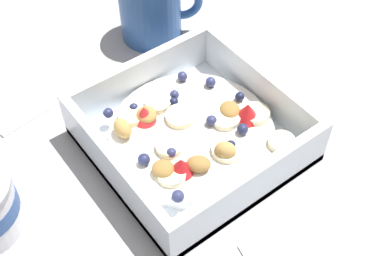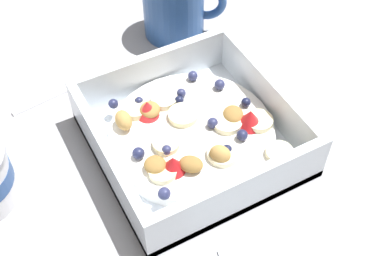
# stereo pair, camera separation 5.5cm
# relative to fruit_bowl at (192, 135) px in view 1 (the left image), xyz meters

# --- Properties ---
(ground_plane) EXTENTS (2.40, 2.40, 0.00)m
(ground_plane) POSITION_rel_fruit_bowl_xyz_m (-0.00, -0.01, -0.02)
(ground_plane) COLOR #9E9EA3
(fruit_bowl) EXTENTS (0.20, 0.20, 0.06)m
(fruit_bowl) POSITION_rel_fruit_bowl_xyz_m (0.00, 0.00, 0.00)
(fruit_bowl) COLOR white
(fruit_bowl) RESTS_ON ground
(spoon) EXTENTS (0.04, 0.17, 0.01)m
(spoon) POSITION_rel_fruit_bowl_xyz_m (0.16, 0.04, -0.02)
(spoon) COLOR silver
(spoon) RESTS_ON ground
(coffee_mug) EXTENTS (0.08, 0.10, 0.09)m
(coffee_mug) POSITION_rel_fruit_bowl_xyz_m (0.19, -0.08, 0.03)
(coffee_mug) COLOR #2D5699
(coffee_mug) RESTS_ON ground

